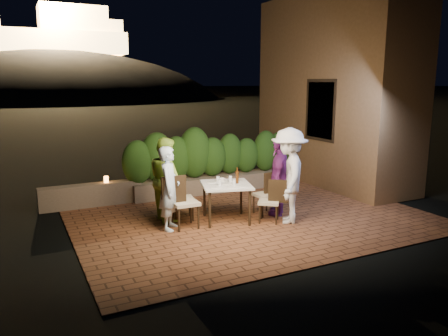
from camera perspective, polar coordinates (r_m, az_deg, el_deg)
ground at (r=8.96m, az=3.80°, el=-6.57°), size 400.00×400.00×0.00m
terrace_floor at (r=9.40m, az=2.27°, el=-6.06°), size 7.00×6.00×0.15m
building_wall at (r=12.25m, az=14.09°, el=9.92°), size 1.60×5.00×5.00m
window_pane at (r=11.39m, az=12.57°, el=7.38°), size 0.08×1.00×1.40m
window_frame at (r=11.39m, az=12.53°, el=7.38°), size 0.06×1.15×1.55m
planter at (r=10.96m, az=-1.28°, el=-2.02°), size 4.20×0.55×0.40m
hedge at (r=10.81m, az=-1.30°, el=1.85°), size 4.00×0.70×1.10m
parapet at (r=10.10m, az=-16.94°, el=-3.40°), size 2.20×0.30×0.50m
hill at (r=68.00m, az=-20.83°, el=4.93°), size 52.00×40.00×22.00m
fortress at (r=68.11m, az=-21.73°, el=17.12°), size 26.00×8.00×8.00m
dining_table at (r=8.63m, az=0.29°, el=-4.52°), size 1.15×1.15×0.75m
plate_nw at (r=8.26m, az=-1.11°, el=-2.51°), size 0.22×0.22×0.01m
plate_sw at (r=8.68m, az=-1.65°, el=-1.84°), size 0.20×0.20×0.01m
plate_ne at (r=8.35m, az=2.33°, el=-2.36°), size 0.21×0.21×0.01m
plate_se at (r=8.82m, az=1.65°, el=-1.62°), size 0.21×0.21×0.01m
plate_centre at (r=8.55m, az=0.53°, el=-2.02°), size 0.24×0.24×0.01m
plate_front at (r=8.25m, az=1.03°, el=-2.53°), size 0.20×0.20×0.01m
glass_nw at (r=8.38m, az=-0.58°, el=-1.92°), size 0.07×0.07×0.12m
glass_sw at (r=8.66m, az=-0.80°, el=-1.48°), size 0.07×0.07×0.12m
glass_ne at (r=8.44m, az=1.32°, el=-1.87°), size 0.06×0.06×0.11m
glass_se at (r=8.72m, az=0.83°, el=-1.41°), size 0.07×0.07×0.12m
beer_bottle at (r=8.56m, az=1.73°, el=-0.97°), size 0.06×0.06×0.32m
bowl at (r=8.83m, az=-0.34°, el=-1.50°), size 0.19×0.19×0.04m
chair_left_front at (r=8.24m, az=-5.13°, el=-4.37°), size 0.47×0.47×1.02m
chair_left_back at (r=8.74m, az=-5.42°, el=-3.87°), size 0.48×0.48×0.89m
chair_right_front at (r=8.60m, az=5.89°, el=-4.28°), size 0.55×0.55×0.85m
chair_right_back at (r=9.07m, az=5.38°, el=-3.37°), size 0.43×0.43×0.87m
diner_blue at (r=8.11m, az=-7.14°, el=-2.66°), size 0.62×0.68×1.57m
diner_green at (r=8.70m, az=-7.49°, el=-1.41°), size 0.65×0.82×1.66m
diner_white at (r=8.51m, az=8.46°, el=-1.01°), size 1.23×1.38×1.86m
diner_purple at (r=9.02m, az=7.22°, el=-1.08°), size 0.90×0.98×1.61m
parapet_lamp at (r=10.08m, az=-15.13°, el=-1.45°), size 0.10×0.10×0.14m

